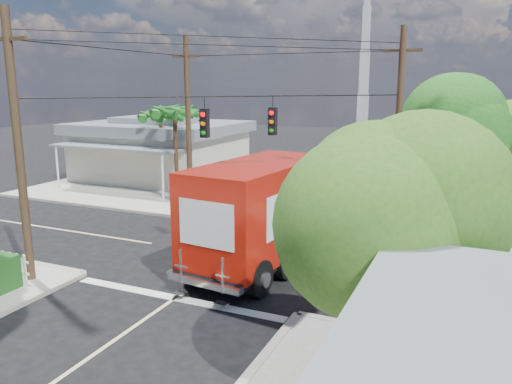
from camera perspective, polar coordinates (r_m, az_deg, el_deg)
The scene contains 12 objects.
ground at distance 19.82m, azimuth -2.37°, elevation -7.35°, with size 120.00×120.00×0.00m, color black.
sidewalk_nw at distance 34.26m, azimuth -10.65°, elevation 0.94°, with size 14.12×14.12×0.14m.
road_markings at distance 18.60m, azimuth -4.40°, elevation -8.71°, with size 32.00×32.00×0.01m.
building_nw at distance 35.84m, azimuth -10.84°, elevation 4.91°, with size 10.80×10.20×4.30m.
radio_tower at distance 37.56m, azimuth 12.14°, elevation 10.42°, with size 0.80×0.80×17.00m.
tree_ne_front at distance 23.58m, azimuth 21.34°, elevation 6.84°, with size 4.21×4.14×6.66m.
tree_se at distance 9.92m, azimuth 15.52°, elevation -3.38°, with size 3.67×3.54×5.62m.
palm_nw_front at distance 28.98m, azimuth -9.28°, elevation 8.90°, with size 3.01×3.08×5.59m.
palm_nw_back at distance 31.36m, azimuth -10.84°, elevation 8.40°, with size 3.01×3.08×5.19m.
utility_poles at distance 20.93m, azimuth -4.44°, elevation 6.80°, with size 12.00×10.68×9.00m.
vending_boxes at distance 23.75m, azimuth 18.80°, elevation -2.95°, with size 1.90×0.50×1.10m.
delivery_truck at distance 18.73m, azimuth 1.63°, elevation -2.14°, with size 3.73×9.29×3.92m.
Camera 1 is at (8.33, -16.72, 6.63)m, focal length 35.00 mm.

